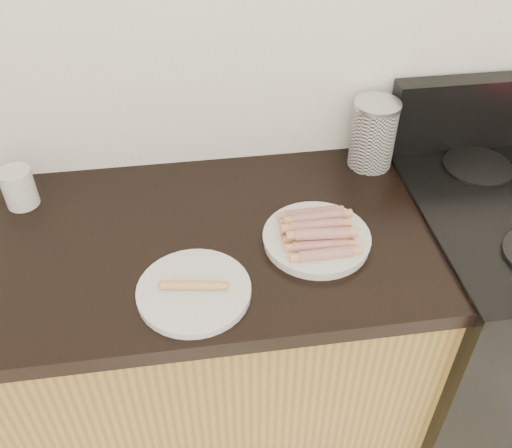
{
  "coord_description": "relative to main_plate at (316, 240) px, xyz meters",
  "views": [
    {
      "loc": [
        -0.14,
        0.71,
        1.79
      ],
      "look_at": [
        -0.01,
        1.62,
        0.99
      ],
      "focal_mm": 40.0,
      "sensor_mm": 36.0,
      "label": 1
    }
  ],
  "objects": [
    {
      "name": "wall_back",
      "position": [
        -0.13,
        0.37,
        0.39
      ],
      "size": [
        4.0,
        0.04,
        2.6
      ],
      "primitive_type": "cube",
      "color": "silver",
      "rests_on": "ground"
    },
    {
      "name": "cabinet_base",
      "position": [
        -0.83,
        0.06,
        -0.48
      ],
      "size": [
        2.2,
        0.59,
        0.86
      ],
      "primitive_type": "cube",
      "color": "olive",
      "rests_on": "floor"
    },
    {
      "name": "burner_far_left",
      "position": [
        0.48,
        0.21,
        0.01
      ],
      "size": [
        0.18,
        0.18,
        0.01
      ],
      "primitive_type": "cylinder",
      "color": "black",
      "rests_on": "stove"
    },
    {
      "name": "main_plate",
      "position": [
        0.0,
        0.0,
        0.0
      ],
      "size": [
        0.32,
        0.32,
        0.02
      ],
      "primitive_type": "cylinder",
      "rotation": [
        0.0,
        0.0,
        -0.43
      ],
      "color": "white",
      "rests_on": "counter_slab"
    },
    {
      "name": "side_plate",
      "position": [
        -0.29,
        -0.12,
        0.0
      ],
      "size": [
        0.27,
        0.27,
        0.02
      ],
      "primitive_type": "cylinder",
      "rotation": [
        0.0,
        0.0,
        -0.13
      ],
      "color": "white",
      "rests_on": "counter_slab"
    },
    {
      "name": "hotdog_pile",
      "position": [
        0.0,
        0.0,
        0.03
      ],
      "size": [
        0.12,
        0.17,
        0.05
      ],
      "rotation": [
        0.0,
        0.0,
        -0.03
      ],
      "color": "maroon",
      "rests_on": "main_plate"
    },
    {
      "name": "plain_sausages",
      "position": [
        -0.29,
        -0.12,
        0.02
      ],
      "size": [
        0.13,
        0.04,
        0.02
      ],
      "rotation": [
        0.0,
        0.0,
        -0.15
      ],
      "color": "#B7794C",
      "rests_on": "side_plate"
    },
    {
      "name": "canister",
      "position": [
        0.21,
        0.29,
        0.08
      ],
      "size": [
        0.12,
        0.12,
        0.18
      ],
      "rotation": [
        0.0,
        0.0,
        0.38
      ],
      "color": "white",
      "rests_on": "counter_slab"
    },
    {
      "name": "mug",
      "position": [
        -0.68,
        0.24,
        0.04
      ],
      "size": [
        0.09,
        0.09,
        0.1
      ],
      "primitive_type": "cylinder",
      "rotation": [
        0.0,
        0.0,
        0.13
      ],
      "color": "white",
      "rests_on": "counter_slab"
    }
  ]
}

